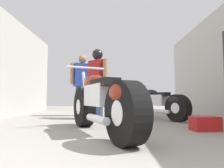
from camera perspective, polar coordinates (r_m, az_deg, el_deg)
ground_plane at (r=3.98m, az=-0.81°, el=-11.31°), size 16.86×16.86×0.00m
motorcycle_maroon_cruiser at (r=2.71m, az=-3.46°, el=-5.26°), size 1.15×2.12×1.05m
motorcycle_black_naked at (r=4.78m, az=12.96°, el=-5.55°), size 1.12×1.70×0.88m
mechanic_in_blue at (r=5.59m, az=-8.84°, el=0.84°), size 0.68×0.41×1.73m
mechanic_with_helmet at (r=4.76m, az=-4.42°, el=2.15°), size 0.54×0.55×1.70m
red_toolbox at (r=3.34m, az=25.47°, el=-10.41°), size 0.43×0.31×0.22m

